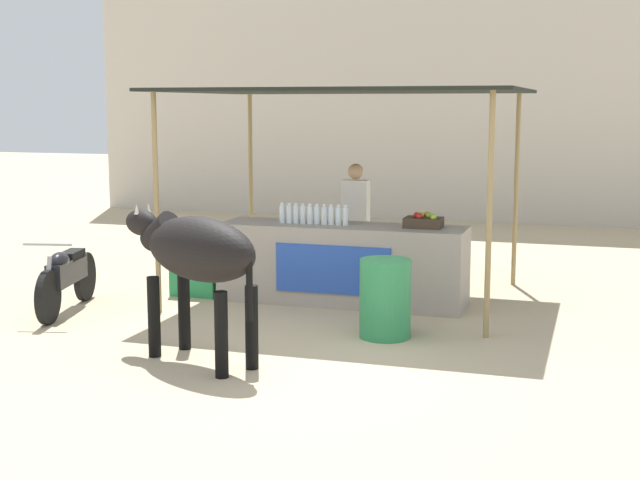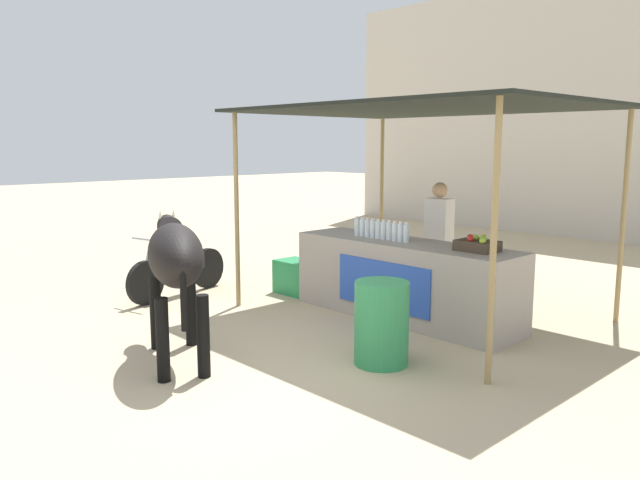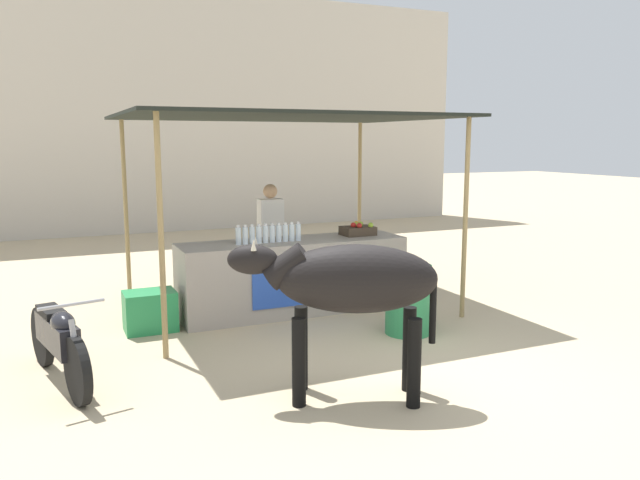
{
  "view_description": "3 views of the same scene",
  "coord_description": "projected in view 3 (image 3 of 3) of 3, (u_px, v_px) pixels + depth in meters",
  "views": [
    {
      "loc": [
        2.96,
        -8.04,
        2.4
      ],
      "look_at": [
        0.19,
        0.71,
        1.0
      ],
      "focal_mm": 50.0,
      "sensor_mm": 36.0,
      "label": 1
    },
    {
      "loc": [
        4.73,
        -3.73,
        2.14
      ],
      "look_at": [
        -0.07,
        0.83,
        1.12
      ],
      "focal_mm": 35.0,
      "sensor_mm": 36.0,
      "label": 2
    },
    {
      "loc": [
        -2.96,
        -5.32,
        2.26
      ],
      "look_at": [
        -0.1,
        1.09,
        1.13
      ],
      "focal_mm": 35.0,
      "sensor_mm": 36.0,
      "label": 3
    }
  ],
  "objects": [
    {
      "name": "stall_awning",
      "position": [
        284.0,
        123.0,
        8.2
      ],
      "size": [
        4.2,
        3.2,
        2.58
      ],
      "color": "black",
      "rests_on": "ground"
    },
    {
      "name": "cow",
      "position": [
        349.0,
        284.0,
        5.38
      ],
      "size": [
        1.8,
        1.11,
        1.44
      ],
      "color": "black",
      "rests_on": "ground"
    },
    {
      "name": "ground_plane",
      "position": [
        373.0,
        365.0,
        6.34
      ],
      "size": [
        60.0,
        60.0,
        0.0
      ],
      "primitive_type": "plane",
      "color": "tan"
    },
    {
      "name": "water_barrel",
      "position": [
        408.0,
        299.0,
        7.32
      ],
      "size": [
        0.53,
        0.53,
        0.82
      ],
      "primitive_type": "cylinder",
      "color": "#2D8C51",
      "rests_on": "ground"
    },
    {
      "name": "stall_counter",
      "position": [
        293.0,
        276.0,
        8.25
      ],
      "size": [
        3.0,
        0.82,
        0.96
      ],
      "color": "#9E9389",
      "rests_on": "ground"
    },
    {
      "name": "building_wall_far",
      "position": [
        169.0,
        112.0,
        15.33
      ],
      "size": [
        16.0,
        0.5,
        5.87
      ],
      "primitive_type": "cube",
      "color": "beige",
      "rests_on": "ground"
    },
    {
      "name": "motorcycle_parked",
      "position": [
        58.0,
        340.0,
        5.78
      ],
      "size": [
        0.64,
        1.77,
        0.9
      ],
      "color": "black",
      "rests_on": "ground"
    },
    {
      "name": "cooler_box",
      "position": [
        150.0,
        311.0,
        7.45
      ],
      "size": [
        0.6,
        0.44,
        0.48
      ],
      "primitive_type": "cube",
      "color": "#268C4C",
      "rests_on": "ground"
    },
    {
      "name": "water_bottle_row",
      "position": [
        269.0,
        234.0,
        7.97
      ],
      "size": [
        0.88,
        0.07,
        0.25
      ],
      "color": "silver",
      "rests_on": "stall_counter"
    },
    {
      "name": "fruit_crate",
      "position": [
        358.0,
        230.0,
        8.6
      ],
      "size": [
        0.44,
        0.32,
        0.18
      ],
      "color": "#3F3326",
      "rests_on": "stall_counter"
    },
    {
      "name": "vendor_behind_counter",
      "position": [
        271.0,
        240.0,
        8.85
      ],
      "size": [
        0.34,
        0.22,
        1.65
      ],
      "color": "#383842",
      "rests_on": "ground"
    }
  ]
}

